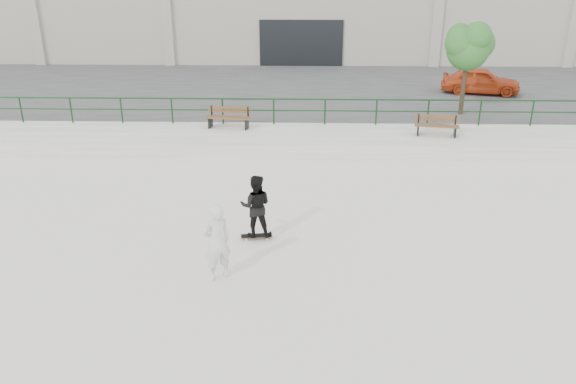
{
  "coord_description": "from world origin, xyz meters",
  "views": [
    {
      "loc": [
        0.13,
        -10.61,
        6.5
      ],
      "look_at": [
        -0.2,
        2.0,
        1.26
      ],
      "focal_mm": 35.0,
      "sensor_mm": 36.0,
      "label": 1
    }
  ],
  "objects_px": {
    "tree": "(469,45)",
    "skateboard": "(256,236)",
    "standing_skater": "(256,206)",
    "bench_right": "(437,126)",
    "red_car": "(481,81)",
    "seated_skater": "(217,242)",
    "bench_left": "(229,118)"
  },
  "relations": [
    {
      "from": "bench_right",
      "to": "skateboard",
      "type": "height_order",
      "value": "bench_right"
    },
    {
      "from": "bench_left",
      "to": "skateboard",
      "type": "relative_size",
      "value": 2.22
    },
    {
      "from": "standing_skater",
      "to": "tree",
      "type": "bearing_deg",
      "value": -126.06
    },
    {
      "from": "bench_left",
      "to": "red_car",
      "type": "xyz_separation_m",
      "value": [
        11.36,
        6.29,
        0.23
      ]
    },
    {
      "from": "standing_skater",
      "to": "seated_skater",
      "type": "relative_size",
      "value": 0.91
    },
    {
      "from": "bench_right",
      "to": "skateboard",
      "type": "distance_m",
      "value": 9.66
    },
    {
      "from": "red_car",
      "to": "skateboard",
      "type": "distance_m",
      "value": 17.54
    },
    {
      "from": "bench_left",
      "to": "standing_skater",
      "type": "distance_m",
      "value": 8.48
    },
    {
      "from": "red_car",
      "to": "skateboard",
      "type": "relative_size",
      "value": 4.55
    },
    {
      "from": "tree",
      "to": "standing_skater",
      "type": "height_order",
      "value": "tree"
    },
    {
      "from": "seated_skater",
      "to": "bench_right",
      "type": "bearing_deg",
      "value": -159.06
    },
    {
      "from": "seated_skater",
      "to": "standing_skater",
      "type": "bearing_deg",
      "value": -143.32
    },
    {
      "from": "seated_skater",
      "to": "tree",
      "type": "bearing_deg",
      "value": -157.35
    },
    {
      "from": "red_car",
      "to": "bench_left",
      "type": "bearing_deg",
      "value": 131.56
    },
    {
      "from": "tree",
      "to": "standing_skater",
      "type": "relative_size",
      "value": 2.36
    },
    {
      "from": "bench_left",
      "to": "red_car",
      "type": "height_order",
      "value": "red_car"
    },
    {
      "from": "bench_right",
      "to": "seated_skater",
      "type": "bearing_deg",
      "value": -116.57
    },
    {
      "from": "bench_right",
      "to": "seated_skater",
      "type": "relative_size",
      "value": 0.93
    },
    {
      "from": "standing_skater",
      "to": "red_car",
      "type": "bearing_deg",
      "value": -123.49
    },
    {
      "from": "standing_skater",
      "to": "bench_right",
      "type": "bearing_deg",
      "value": -128.91
    },
    {
      "from": "bench_right",
      "to": "tree",
      "type": "height_order",
      "value": "tree"
    },
    {
      "from": "skateboard",
      "to": "standing_skater",
      "type": "height_order",
      "value": "standing_skater"
    },
    {
      "from": "standing_skater",
      "to": "seated_skater",
      "type": "xyz_separation_m",
      "value": [
        -0.69,
        -1.9,
        -0.02
      ]
    },
    {
      "from": "bench_left",
      "to": "standing_skater",
      "type": "height_order",
      "value": "standing_skater"
    },
    {
      "from": "red_car",
      "to": "seated_skater",
      "type": "bearing_deg",
      "value": 160.5
    },
    {
      "from": "tree",
      "to": "skateboard",
      "type": "relative_size",
      "value": 4.73
    },
    {
      "from": "standing_skater",
      "to": "skateboard",
      "type": "bearing_deg",
      "value": 90.02
    },
    {
      "from": "bench_left",
      "to": "tree",
      "type": "bearing_deg",
      "value": 21.37
    },
    {
      "from": "bench_right",
      "to": "red_car",
      "type": "height_order",
      "value": "red_car"
    },
    {
      "from": "skateboard",
      "to": "standing_skater",
      "type": "bearing_deg",
      "value": 82.56
    },
    {
      "from": "bench_left",
      "to": "bench_right",
      "type": "relative_size",
      "value": 1.08
    },
    {
      "from": "red_car",
      "to": "standing_skater",
      "type": "distance_m",
      "value": 17.51
    }
  ]
}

